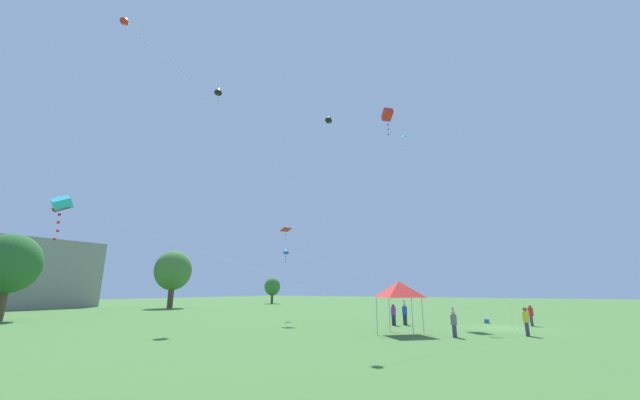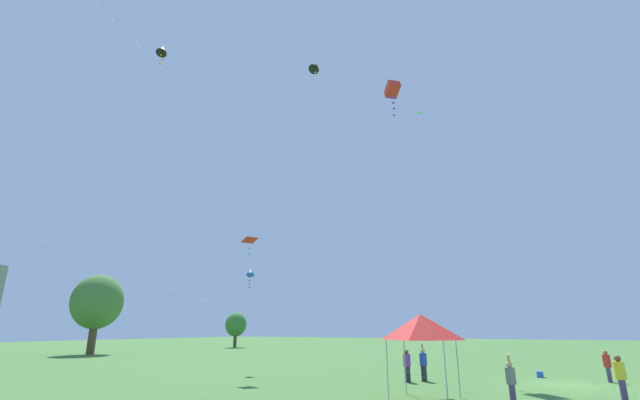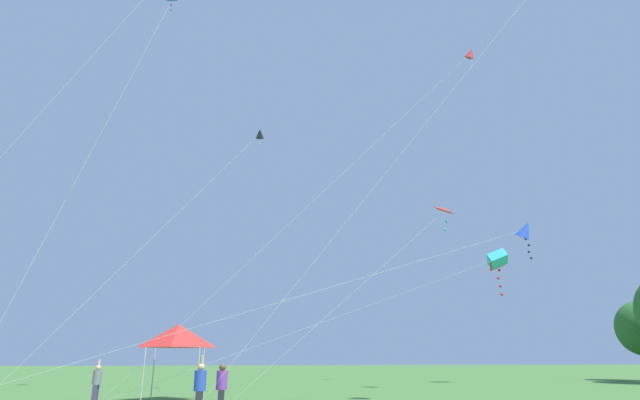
# 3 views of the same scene
# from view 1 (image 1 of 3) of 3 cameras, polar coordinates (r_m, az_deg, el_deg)

# --- Properties ---
(ground_plane) EXTENTS (220.00, 220.00, 0.00)m
(ground_plane) POSITION_cam_1_polar(r_m,az_deg,el_deg) (33.07, 27.20, -17.72)
(ground_plane) COLOR #427033
(tree_far_centre) EXTENTS (6.08, 5.47, 9.18)m
(tree_far_centre) POSITION_cam_1_polar(r_m,az_deg,el_deg) (64.63, -22.43, -10.40)
(tree_far_centre) COLOR brown
(tree_far_centre) RESTS_ON ground
(tree_near_right) EXTENTS (5.51, 4.96, 8.31)m
(tree_near_right) POSITION_cam_1_polar(r_m,az_deg,el_deg) (46.60, -41.16, -7.68)
(tree_near_right) COLOR brown
(tree_near_right) RESTS_ON ground
(tree_far_right) EXTENTS (3.59, 3.23, 5.41)m
(tree_far_right) POSITION_cam_1_polar(r_m,az_deg,el_deg) (79.26, -7.64, -13.57)
(tree_far_right) COLOR brown
(tree_far_right) RESTS_ON ground
(festival_tent) EXTENTS (2.67, 2.67, 3.48)m
(festival_tent) POSITION_cam_1_polar(r_m,az_deg,el_deg) (25.88, 12.50, -13.78)
(festival_tent) COLOR #B7B7BC
(festival_tent) RESTS_ON ground
(cooler_box) EXTENTS (0.63, 0.35, 0.34)m
(cooler_box) POSITION_cam_1_polar(r_m,az_deg,el_deg) (36.87, 25.13, -17.14)
(cooler_box) COLOR blue
(cooler_box) RESTS_ON ground
(person_purple_shirt) EXTENTS (0.41, 0.41, 1.73)m
(person_purple_shirt) POSITION_cam_1_polar(r_m,az_deg,el_deg) (32.15, 11.67, -17.40)
(person_purple_shirt) COLOR #282833
(person_purple_shirt) RESTS_ON ground
(person_red_shirt) EXTENTS (0.40, 0.40, 1.69)m
(person_red_shirt) POSITION_cam_1_polar(r_m,az_deg,el_deg) (35.51, 30.66, -15.49)
(person_red_shirt) COLOR #473860
(person_red_shirt) RESTS_ON ground
(person_blue_shirt) EXTENTS (0.42, 0.42, 2.03)m
(person_blue_shirt) POSITION_cam_1_polar(r_m,az_deg,el_deg) (32.70, 13.41, -17.16)
(person_blue_shirt) COLOR #282833
(person_blue_shirt) RESTS_ON ground
(person_yellow_shirt) EXTENTS (0.43, 0.43, 1.80)m
(person_yellow_shirt) POSITION_cam_1_polar(r_m,az_deg,el_deg) (27.94, 30.10, -16.33)
(person_yellow_shirt) COLOR #473860
(person_yellow_shirt) RESTS_ON ground
(person_grey_shirt) EXTENTS (0.38, 0.38, 1.86)m
(person_grey_shirt) POSITION_cam_1_polar(r_m,az_deg,el_deg) (25.38, 20.62, -17.85)
(person_grey_shirt) COLOR #473860
(person_grey_shirt) RESTS_ON ground
(kite_green_delta_1) EXTENTS (1.63, 10.33, 19.01)m
(kite_green_delta_1) POSITION_cam_1_polar(r_m,az_deg,el_deg) (39.27, 13.72, 9.44)
(kite_green_delta_1) COLOR silver
(kite_green_delta_1) RESTS_ON ground
(kite_red_delta_2) EXTENTS (2.27, 10.59, 8.99)m
(kite_red_delta_2) POSITION_cam_1_polar(r_m,az_deg,el_deg) (35.49, -5.44, -4.80)
(kite_red_delta_2) COLOR silver
(kite_red_delta_2) RESTS_ON ground
(kite_cyan_box_3) EXTENTS (12.47, 26.91, 10.31)m
(kite_cyan_box_3) POSITION_cam_1_polar(r_m,az_deg,el_deg) (34.31, -35.97, -0.54)
(kite_cyan_box_3) COLOR silver
(kite_cyan_box_3) RESTS_ON ground
(kite_blue_diamond_4) EXTENTS (4.40, 22.19, 7.53)m
(kite_blue_diamond_4) POSITION_cam_1_polar(r_m,az_deg,el_deg) (38.99, -5.38, -8.06)
(kite_blue_diamond_4) COLOR silver
(kite_blue_diamond_4) RESTS_ON ground
(kite_red_diamond_5) EXTENTS (10.64, 25.17, 27.79)m
(kite_red_diamond_5) POSITION_cam_1_polar(r_m,az_deg,el_deg) (41.04, -28.61, 23.93)
(kite_red_diamond_5) COLOR silver
(kite_red_diamond_5) RESTS_ON ground
(kite_black_diamond_6) EXTENTS (4.89, 21.60, 27.36)m
(kite_black_diamond_6) POSITION_cam_1_polar(r_m,az_deg,el_deg) (47.28, -15.87, 16.51)
(kite_black_diamond_6) COLOR silver
(kite_black_diamond_6) RESTS_ON ground
(kite_black_diamond_7) EXTENTS (7.37, 10.78, 15.80)m
(kite_black_diamond_7) POSITION_cam_1_polar(r_m,az_deg,el_deg) (27.30, 1.64, 12.81)
(kite_black_diamond_7) COLOR silver
(kite_black_diamond_7) RESTS_ON ground
(kite_red_box_8) EXTENTS (11.77, 13.47, 24.89)m
(kite_red_box_8) POSITION_cam_1_polar(r_m,az_deg,el_deg) (46.54, 10.73, 13.25)
(kite_red_box_8) COLOR silver
(kite_red_box_8) RESTS_ON ground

